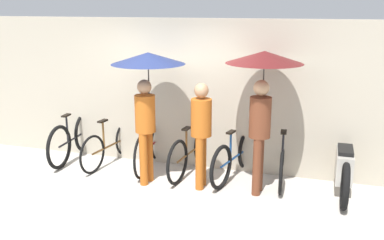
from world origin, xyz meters
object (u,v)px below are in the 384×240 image
Objects in this scene: parked_bicycle_0 at (73,139)px; parked_bicycle_2 at (150,146)px; parked_bicycle_3 at (191,151)px; pedestrian_leading at (147,78)px; pedestrian_trailing at (263,79)px; parked_bicycle_4 at (235,156)px; parked_bicycle_5 at (282,160)px; parked_bicycle_1 at (110,144)px; motorcycle at (344,167)px; pedestrian_center at (201,128)px.

parked_bicycle_2 reaches higher than parked_bicycle_0.
parked_bicycle_0 is at bearing 97.18° from parked_bicycle_3.
pedestrian_trailing is (1.76, 0.14, 0.04)m from pedestrian_leading.
parked_bicycle_4 is at bearing -96.03° from parked_bicycle_2.
parked_bicycle_3 is at bearing 102.65° from parked_bicycle_4.
pedestrian_trailing reaches higher than parked_bicycle_0.
parked_bicycle_5 reaches higher than parked_bicycle_0.
parked_bicycle_1 reaches higher than parked_bicycle_0.
motorcycle is (3.99, -0.05, 0.03)m from parked_bicycle_1.
parked_bicycle_1 is 2.02m from pedestrian_center.
parked_bicycle_2 is 2.29m from parked_bicycle_5.
parked_bicycle_0 is 0.96× the size of parked_bicycle_3.
pedestrian_center reaches higher than parked_bicycle_5.
parked_bicycle_2 is at bearing 150.91° from pedestrian_center.
parked_bicycle_4 is (0.76, -0.01, -0.01)m from parked_bicycle_3.
pedestrian_leading is 1.25× the size of pedestrian_center.
parked_bicycle_1 is 1.52m from parked_bicycle_3.
pedestrian_leading reaches higher than parked_bicycle_2.
parked_bicycle_4 is at bearing 48.74° from pedestrian_center.
pedestrian_trailing is at bearing -101.20° from parked_bicycle_3.
parked_bicycle_3 is at bearing -92.79° from parked_bicycle_0.
pedestrian_leading is (-1.31, -0.53, 1.33)m from parked_bicycle_4.
parked_bicycle_0 is 0.81× the size of pedestrian_trailing.
pedestrian_center is (0.87, -0.01, -0.73)m from pedestrian_leading.
parked_bicycle_5 is 0.99× the size of pedestrian_center.
parked_bicycle_4 is 1.04× the size of parked_bicycle_5.
parked_bicycle_3 is at bearing 51.22° from pedestrian_leading.
motorcycle is at bearing -93.63° from parked_bicycle_0.
pedestrian_leading reaches higher than pedestrian_center.
parked_bicycle_3 is 0.93× the size of motorcycle.
parked_bicycle_5 is 1.49m from pedestrian_center.
pedestrian_trailing is 1.11× the size of motorcycle.
parked_bicycle_1 is 0.99× the size of parked_bicycle_4.
pedestrian_trailing reaches higher than pedestrian_center.
parked_bicycle_1 is at bearing 161.52° from pedestrian_center.
parked_bicycle_4 is (3.05, 0.01, -0.03)m from parked_bicycle_0.
motorcycle is at bearing -101.89° from parked_bicycle_5.
pedestrian_trailing reaches higher than parked_bicycle_2.
pedestrian_leading is at bearing -109.75° from parked_bicycle_0.
motorcycle is (4.75, -0.04, -0.01)m from parked_bicycle_0.
pedestrian_leading is (0.98, -0.53, 1.34)m from parked_bicycle_1.
parked_bicycle_3 is at bearing -82.20° from parked_bicycle_1.
parked_bicycle_4 is 1.50m from pedestrian_trailing.
pedestrian_center reaches higher than parked_bicycle_4.
pedestrian_trailing is (2.74, -0.39, 1.38)m from parked_bicycle_1.
pedestrian_trailing reaches higher than pedestrian_leading.
parked_bicycle_4 is at bearing 28.78° from pedestrian_leading.
pedestrian_leading is 3.32m from motorcycle.
pedestrian_leading is 1.77m from pedestrian_trailing.
parked_bicycle_4 is (2.29, -0.00, 0.01)m from parked_bicycle_1.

